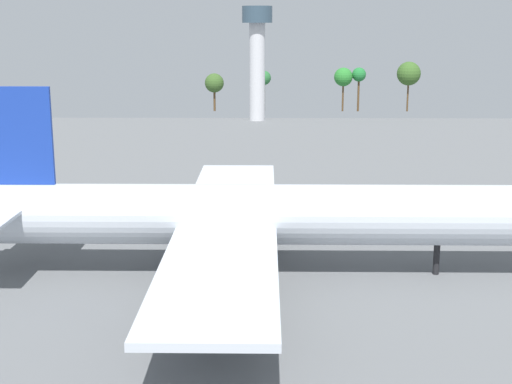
{
  "coord_description": "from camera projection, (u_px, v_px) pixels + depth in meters",
  "views": [
    {
      "loc": [
        1.13,
        -77.45,
        27.39
      ],
      "look_at": [
        0.0,
        0.0,
        9.4
      ],
      "focal_mm": 50.86,
      "sensor_mm": 36.0,
      "label": 1
    }
  ],
  "objects": [
    {
      "name": "control_tower",
      "position": [
        257.0,
        51.0,
        207.1
      ],
      "size": [
        8.58,
        8.58,
        32.37
      ],
      "color": "silver",
      "rests_on": "ground_plane"
    },
    {
      "name": "cargo_airplane",
      "position": [
        254.0,
        215.0,
        80.12
      ],
      "size": [
        69.21,
        63.81,
        20.89
      ],
      "color": "silver",
      "rests_on": "ground_plane"
    },
    {
      "name": "tree_line_backdrop",
      "position": [
        335.0,
        77.0,
        230.89
      ],
      "size": [
        68.83,
        7.54,
        15.78
      ],
      "color": "#51381E",
      "rests_on": "ground_plane"
    },
    {
      "name": "ground_plane",
      "position": [
        256.0,
        273.0,
        81.64
      ],
      "size": [
        276.85,
        276.85,
        0.0
      ],
      "primitive_type": "plane",
      "color": "slate"
    },
    {
      "name": "baggage_tug",
      "position": [
        50.0,
        219.0,
        100.25
      ],
      "size": [
        5.54,
        4.52,
        2.1
      ],
      "color": "#333338",
      "rests_on": "ground_plane"
    }
  ]
}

